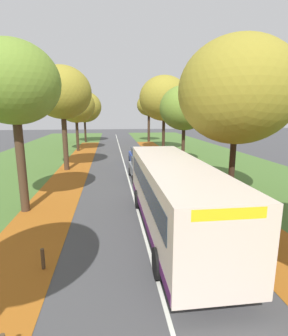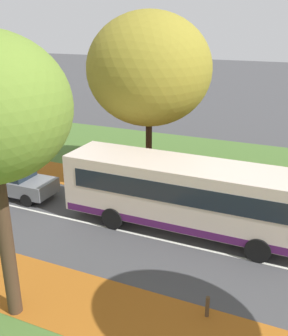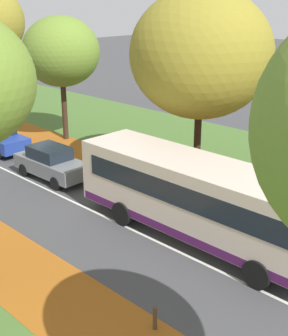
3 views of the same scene
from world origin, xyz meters
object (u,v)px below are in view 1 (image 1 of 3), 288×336
tree_left_mid (62,93)px  car_grey_lead (142,168)px  bollard_fourth (43,259)px  tree_left_distant (84,107)px  car_blue_following (139,156)px  tree_left_far (76,106)px  tree_left_near (13,84)px  tree_right_near (237,91)px  bus (173,192)px  tree_right_distant (149,105)px  tree_right_far (164,98)px  tree_right_mid (184,108)px

tree_left_mid → car_grey_lead: bearing=-33.0°
tree_left_mid → bollard_fourth: (1.63, -15.36, -6.23)m
tree_left_distant → car_blue_following: tree_left_distant is taller
bollard_fourth → tree_left_far: bearing=94.2°
tree_left_near → tree_left_mid: (0.54, 9.91, 0.29)m
tree_right_near → bus: bearing=-140.3°
tree_left_mid → tree_left_far: 11.91m
tree_left_mid → tree_left_distant: bearing=90.8°
tree_right_distant → bus: bearing=-96.7°
tree_right_distant → car_blue_following: tree_right_distant is taller
tree_left_mid → tree_right_near: (10.73, -9.52, -0.48)m
tree_right_distant → car_blue_following: (-3.91, -19.87, -5.36)m
bus → car_grey_lead: size_ratio=2.46×
tree_left_mid → tree_left_distant: tree_left_mid is taller
tree_left_mid → bus: (6.45, -13.08, -4.88)m
tree_right_far → tree_left_far: bearing=174.5°
tree_right_mid → bollard_fourth: 19.45m
tree_right_near → car_blue_following: (-4.10, 11.31, -5.29)m
tree_right_distant → bus: (-4.08, -34.73, -4.47)m
tree_left_distant → tree_right_far: tree_right_far is taller
tree_right_near → car_blue_following: tree_right_near is taller
tree_left_mid → car_blue_following: (6.62, 1.78, -5.77)m
bollard_fourth → tree_left_near: bearing=111.7°
tree_left_far → car_blue_following: 13.28m
car_blue_following → tree_left_distant: bearing=108.5°
tree_left_far → tree_right_far: tree_right_far is taller
tree_left_far → tree_right_near: size_ratio=0.90×
bollard_fourth → car_grey_lead: bearing=67.8°
tree_left_near → car_blue_following: size_ratio=1.97×
tree_left_far → bus: size_ratio=0.77×
bollard_fourth → car_blue_following: 17.86m
tree_right_distant → bus: tree_right_distant is taller
tree_left_far → car_grey_lead: tree_left_far is taller
tree_left_far → tree_left_mid: bearing=-88.2°
tree_left_distant → tree_right_far: (11.21, -11.73, 0.86)m
tree_right_distant → bus: 35.26m
tree_right_mid → car_blue_following: size_ratio=1.78×
tree_left_near → tree_right_distant: 33.45m
tree_right_mid → bus: (-4.38, -14.09, -3.68)m
tree_right_mid → bollard_fourth: (-9.21, -16.37, -5.03)m
bus → tree_left_far: bearing=105.3°
tree_left_mid → car_blue_following: tree_left_mid is taller
tree_right_distant → tree_left_near: bearing=-109.3°
tree_right_far → car_grey_lead: size_ratio=2.27×
tree_right_near → tree_right_mid: tree_right_near is taller
tree_left_distant → car_grey_lead: bearing=-76.2°
tree_left_far → car_blue_following: (7.00, -10.10, -5.03)m
bus → car_grey_lead: bearing=91.4°
tree_left_distant → tree_right_far: 16.25m
tree_right_near → car_grey_lead: tree_right_near is taller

